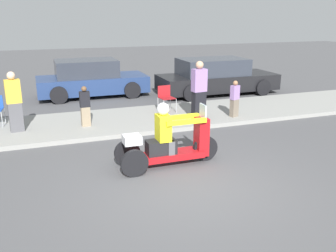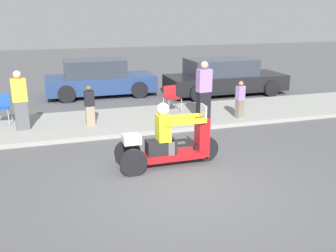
% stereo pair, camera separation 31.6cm
% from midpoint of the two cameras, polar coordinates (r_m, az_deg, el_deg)
% --- Properties ---
extents(ground_plane, '(60.00, 60.00, 0.00)m').
position_cam_midpoint_polar(ground_plane, '(7.28, 1.93, -9.06)').
color(ground_plane, '#4C4C4F').
extents(sidewalk_strip, '(28.00, 2.80, 0.12)m').
position_cam_midpoint_polar(sidewalk_strip, '(11.39, -6.60, 0.86)').
color(sidewalk_strip, gray).
rests_on(sidewalk_strip, ground).
extents(motorcycle_trike, '(2.27, 0.71, 1.41)m').
position_cam_midpoint_polar(motorcycle_trike, '(7.99, -1.11, -2.70)').
color(motorcycle_trike, black).
rests_on(motorcycle_trike, ground).
extents(spectator_far_back, '(0.41, 0.28, 1.61)m').
position_cam_midpoint_polar(spectator_far_back, '(10.75, -23.17, 3.24)').
color(spectator_far_back, '#515156').
rests_on(spectator_far_back, sidewalk_strip).
extents(spectator_with_child, '(0.44, 0.29, 1.73)m').
position_cam_midpoint_polar(spectator_with_child, '(11.08, 3.93, 5.26)').
color(spectator_with_child, black).
rests_on(spectator_with_child, sidewalk_strip).
extents(spectator_by_tree, '(0.28, 0.18, 1.14)m').
position_cam_midpoint_polar(spectator_by_tree, '(10.69, -13.35, 2.82)').
color(spectator_by_tree, gray).
rests_on(spectator_by_tree, sidewalk_strip).
extents(spectator_end_of_line, '(0.30, 0.24, 1.11)m').
position_cam_midpoint_polar(spectator_end_of_line, '(11.53, 9.34, 4.01)').
color(spectator_end_of_line, '#726656').
rests_on(spectator_end_of_line, sidewalk_strip).
extents(folding_chair_curbside, '(0.51, 0.51, 0.82)m').
position_cam_midpoint_polar(folding_chair_curbside, '(12.05, -1.11, 4.63)').
color(folding_chair_curbside, '#A5A8AD').
rests_on(folding_chair_curbside, sidewalk_strip).
extents(parked_car_lot_center, '(4.21, 2.00, 1.44)m').
position_cam_midpoint_polar(parked_car_lot_center, '(15.12, -12.30, 6.99)').
color(parked_car_lot_center, navy).
rests_on(parked_car_lot_center, ground).
extents(parked_car_lot_left, '(4.79, 2.06, 1.43)m').
position_cam_midpoint_polar(parked_car_lot_left, '(15.36, 6.70, 7.41)').
color(parked_car_lot_left, black).
rests_on(parked_car_lot_left, ground).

